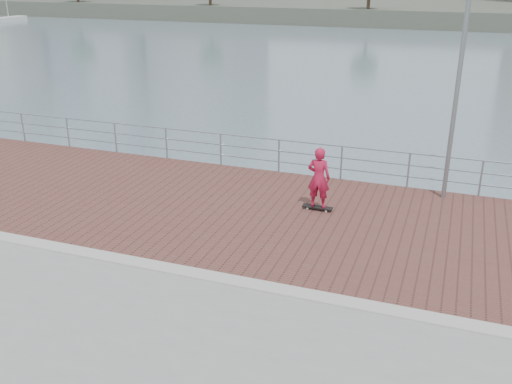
% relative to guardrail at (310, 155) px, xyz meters
% --- Properties ---
extents(water, '(400.00, 400.00, 0.00)m').
position_rel_guardrail_xyz_m(water, '(-0.00, -7.00, -2.69)').
color(water, slate).
rests_on(water, ground).
extents(brick_lane, '(40.00, 6.80, 0.02)m').
position_rel_guardrail_xyz_m(brick_lane, '(-0.00, -3.40, -0.68)').
color(brick_lane, brown).
rests_on(brick_lane, seawall).
extents(curb, '(40.00, 0.40, 0.06)m').
position_rel_guardrail_xyz_m(curb, '(-0.00, -7.00, -0.66)').
color(curb, '#B7B5AD').
rests_on(curb, seawall).
extents(far_shore, '(320.00, 95.00, 2.50)m').
position_rel_guardrail_xyz_m(far_shore, '(-0.00, 115.50, -1.44)').
color(far_shore, '#4C5142').
rests_on(far_shore, ground).
extents(guardrail, '(39.06, 0.06, 1.13)m').
position_rel_guardrail_xyz_m(guardrail, '(0.00, 0.00, 0.00)').
color(guardrail, '#8C9EA8').
rests_on(guardrail, brick_lane).
extents(street_lamp, '(0.48, 1.39, 6.57)m').
position_rel_guardrail_xyz_m(street_lamp, '(4.17, -0.98, 3.97)').
color(street_lamp, gray).
rests_on(street_lamp, brick_lane).
extents(skateboard, '(0.83, 0.23, 0.10)m').
position_rel_guardrail_xyz_m(skateboard, '(0.95, -2.64, -0.60)').
color(skateboard, black).
rests_on(skateboard, brick_lane).
extents(skateboarder, '(0.63, 0.42, 1.71)m').
position_rel_guardrail_xyz_m(skateboarder, '(0.95, -2.64, 0.27)').
color(skateboarder, '#BE193E').
rests_on(skateboarder, skateboard).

